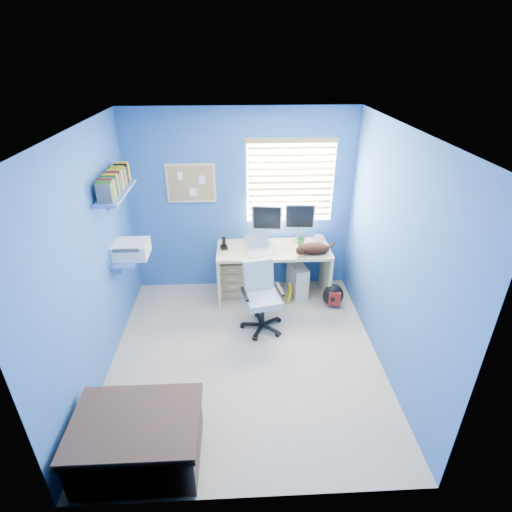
{
  "coord_description": "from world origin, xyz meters",
  "views": [
    {
      "loc": [
        -0.06,
        -3.48,
        3.13
      ],
      "look_at": [
        0.15,
        0.65,
        0.95
      ],
      "focal_mm": 28.0,
      "sensor_mm": 36.0,
      "label": 1
    }
  ],
  "objects_px": {
    "tower_pc": "(297,279)",
    "office_chair": "(261,305)",
    "laptop": "(259,245)",
    "desk": "(273,272)",
    "cat": "(314,248)"
  },
  "relations": [
    {
      "from": "tower_pc",
      "to": "desk",
      "type": "bearing_deg",
      "value": 174.77
    },
    {
      "from": "desk",
      "to": "laptop",
      "type": "height_order",
      "value": "laptop"
    },
    {
      "from": "laptop",
      "to": "office_chair",
      "type": "distance_m",
      "value": 0.78
    },
    {
      "from": "laptop",
      "to": "office_chair",
      "type": "height_order",
      "value": "laptop"
    },
    {
      "from": "office_chair",
      "to": "desk",
      "type": "bearing_deg",
      "value": 73.95
    },
    {
      "from": "laptop",
      "to": "tower_pc",
      "type": "relative_size",
      "value": 0.73
    },
    {
      "from": "cat",
      "to": "office_chair",
      "type": "relative_size",
      "value": 0.47
    },
    {
      "from": "tower_pc",
      "to": "office_chair",
      "type": "height_order",
      "value": "office_chair"
    },
    {
      "from": "desk",
      "to": "cat",
      "type": "xyz_separation_m",
      "value": [
        0.52,
        -0.17,
        0.44
      ]
    },
    {
      "from": "desk",
      "to": "cat",
      "type": "distance_m",
      "value": 0.7
    },
    {
      "from": "desk",
      "to": "laptop",
      "type": "relative_size",
      "value": 4.57
    },
    {
      "from": "laptop",
      "to": "office_chair",
      "type": "relative_size",
      "value": 0.38
    },
    {
      "from": "desk",
      "to": "tower_pc",
      "type": "bearing_deg",
      "value": 6.12
    },
    {
      "from": "laptop",
      "to": "tower_pc",
      "type": "height_order",
      "value": "laptop"
    },
    {
      "from": "laptop",
      "to": "cat",
      "type": "relative_size",
      "value": 0.82
    }
  ]
}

